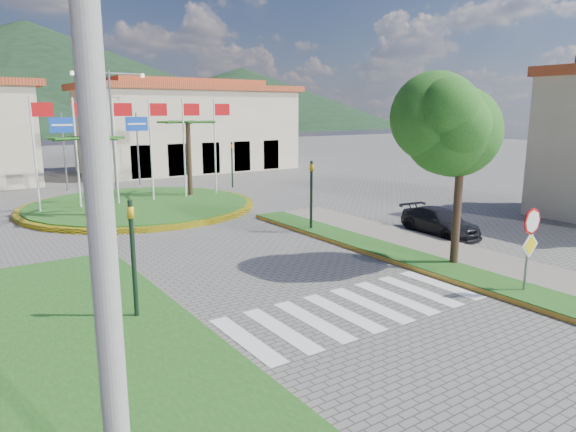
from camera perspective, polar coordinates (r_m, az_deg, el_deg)
ground at (r=12.05m, az=20.41°, el=-15.62°), size 160.00×160.00×0.00m
sidewalk_right at (r=17.77m, az=26.56°, el=-6.95°), size 4.00×28.00×0.15m
verge_right at (r=16.77m, az=24.52°, el=-7.79°), size 1.60×28.00×0.18m
median_left at (r=13.34m, az=-21.16°, el=-12.51°), size 5.00×14.00×0.18m
crosswalk at (r=14.46m, az=7.27°, el=-10.22°), size 8.00×3.00×0.01m
roundabout_island at (r=29.85m, az=-16.15°, el=1.19°), size 12.70×12.70×6.00m
stop_sign at (r=16.38m, az=25.32°, el=-2.11°), size 0.80×0.11×2.65m
deciduous_tree at (r=18.16m, az=18.91°, el=10.43°), size 3.60×3.60×6.80m
utility_pole at (r=6.23m, az=-20.30°, el=2.82°), size 0.32×0.32×9.00m
traffic_light_left at (r=13.49m, az=-16.86°, el=-3.59°), size 0.15×0.18×3.20m
traffic_light_right at (r=22.73m, az=2.61°, el=2.99°), size 0.15×0.18×3.20m
traffic_light_far at (r=36.37m, az=-6.24°, el=6.21°), size 0.18×0.15×3.20m
direction_sign_west at (r=37.66m, az=-23.71°, el=7.91°), size 1.60×0.14×5.20m
direction_sign_east at (r=38.89m, az=-16.40°, el=8.51°), size 1.60×0.14×5.20m
street_lamp_centre at (r=37.36m, az=-18.97°, el=9.73°), size 4.80×0.16×8.00m
building_right at (r=47.93m, az=-11.00°, el=9.73°), size 19.08×9.54×8.05m
hill_far_mid at (r=167.99m, az=-26.73°, el=13.78°), size 180.00×180.00×30.00m
hill_far_east at (r=161.64m, az=-5.04°, el=12.95°), size 120.00×120.00×18.00m
car_dark_b at (r=43.98m, az=-13.91°, el=5.10°), size 3.59×1.46×1.16m
car_side_right at (r=23.43m, az=16.51°, el=-0.61°), size 2.14×4.17×1.16m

